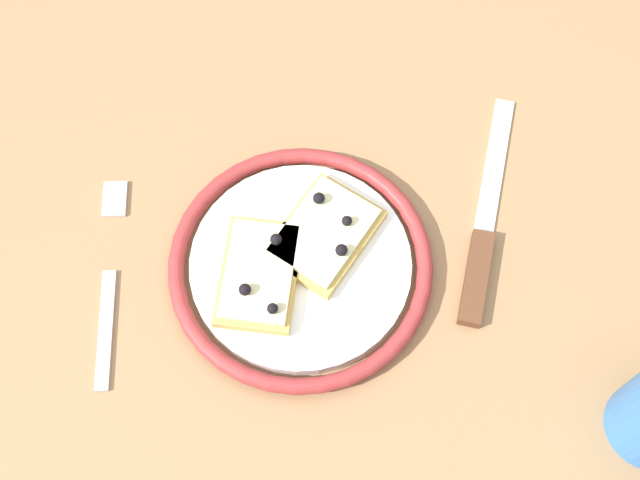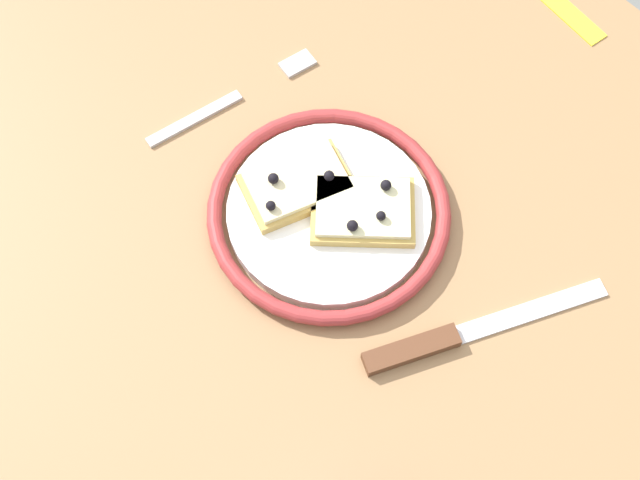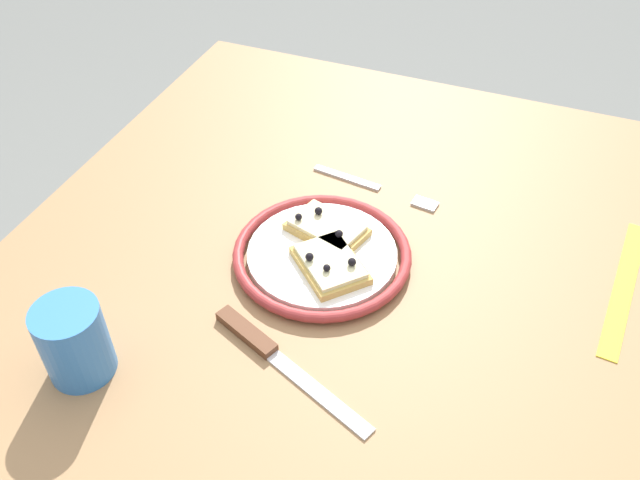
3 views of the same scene
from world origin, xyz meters
TOP-DOWN VIEW (x-y plane):
  - dining_table at (0.00, 0.00)m, footprint 1.07×0.86m
  - plate at (-0.03, -0.01)m, footprint 0.24×0.24m
  - pizza_slice_near at (-0.06, -0.01)m, footprint 0.09×0.12m
  - pizza_slice_far at (0.00, 0.02)m, footprint 0.12×0.12m
  - knife at (0.14, -0.01)m, footprint 0.11×0.23m
  - fork at (-0.20, 0.01)m, footprint 0.04×0.20m
  - cup at (0.24, -0.19)m, footprint 0.07×0.07m
  - measuring_tape at (-0.12, 0.37)m, footprint 0.26×0.05m

SIDE VIEW (x-z plane):
  - dining_table at x=0.00m, z-range 0.28..1.03m
  - measuring_tape at x=-0.12m, z-range 0.74..0.74m
  - fork at x=-0.20m, z-range 0.74..0.75m
  - knife at x=0.14m, z-range 0.74..0.75m
  - plate at x=-0.03m, z-range 0.74..0.76m
  - pizza_slice_far at x=0.00m, z-range 0.75..0.78m
  - pizza_slice_near at x=-0.06m, z-range 0.75..0.78m
  - cup at x=0.24m, z-range 0.74..0.84m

